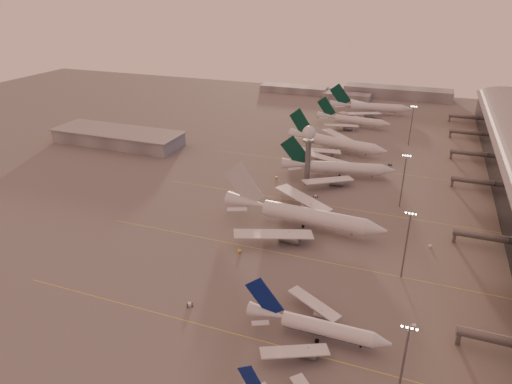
% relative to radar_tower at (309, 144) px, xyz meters
% --- Properties ---
extents(ground, '(700.00, 700.00, 0.00)m').
position_rel_radar_tower_xyz_m(ground, '(-5.00, -120.00, -20.95)').
color(ground, '#5E5C5B').
rests_on(ground, ground).
extents(taxiway_markings, '(180.00, 185.25, 0.02)m').
position_rel_radar_tower_xyz_m(taxiway_markings, '(25.00, -64.00, -20.94)').
color(taxiway_markings, gold).
rests_on(taxiway_markings, ground).
extents(hangar, '(82.00, 27.00, 8.50)m').
position_rel_radar_tower_xyz_m(hangar, '(-125.00, 20.00, -16.63)').
color(hangar, slate).
rests_on(hangar, ground).
extents(radar_tower, '(6.40, 6.40, 31.10)m').
position_rel_radar_tower_xyz_m(radar_tower, '(0.00, 0.00, 0.00)').
color(radar_tower, slate).
rests_on(radar_tower, ground).
extents(mast_a, '(3.60, 0.56, 25.00)m').
position_rel_radar_tower_xyz_m(mast_a, '(53.00, -120.00, -7.21)').
color(mast_a, slate).
rests_on(mast_a, ground).
extents(mast_b, '(3.60, 0.56, 25.00)m').
position_rel_radar_tower_xyz_m(mast_b, '(50.00, -65.00, -7.21)').
color(mast_b, slate).
rests_on(mast_b, ground).
extents(mast_c, '(3.60, 0.56, 25.00)m').
position_rel_radar_tower_xyz_m(mast_c, '(45.00, -10.00, -7.21)').
color(mast_c, slate).
rests_on(mast_c, ground).
extents(mast_d, '(3.60, 0.56, 25.00)m').
position_rel_radar_tower_xyz_m(mast_d, '(43.00, 80.00, -7.21)').
color(mast_d, slate).
rests_on(mast_d, ground).
extents(distant_horizon, '(165.00, 37.50, 9.00)m').
position_rel_radar_tower_xyz_m(distant_horizon, '(-2.38, 205.14, -17.06)').
color(distant_horizon, slate).
rests_on(distant_horizon, ground).
extents(narrowbody_mid, '(41.22, 32.95, 16.12)m').
position_rel_radar_tower_xyz_m(narrowbody_mid, '(30.11, -103.47, -17.69)').
color(narrowbody_mid, silver).
rests_on(narrowbody_mid, ground).
extents(widebody_white, '(68.02, 54.37, 23.91)m').
position_rel_radar_tower_xyz_m(widebody_white, '(9.80, -43.60, -16.80)').
color(widebody_white, silver).
rests_on(widebody_white, ground).
extents(greentail_a, '(57.39, 45.88, 21.10)m').
position_rel_radar_tower_xyz_m(greentail_a, '(12.44, 14.51, -17.22)').
color(greentail_a, silver).
rests_on(greentail_a, ground).
extents(greentail_b, '(61.31, 49.01, 22.55)m').
position_rel_radar_tower_xyz_m(greentail_b, '(3.74, 53.18, -16.97)').
color(greentail_b, silver).
rests_on(greentail_b, ground).
extents(greentail_c, '(52.13, 41.91, 18.95)m').
position_rel_radar_tower_xyz_m(greentail_c, '(4.18, 108.57, -17.60)').
color(greentail_c, silver).
rests_on(greentail_c, ground).
extents(greentail_d, '(61.34, 49.24, 22.34)m').
position_rel_radar_tower_xyz_m(greentail_d, '(10.84, 146.24, -17.00)').
color(greentail_d, silver).
rests_on(greentail_d, ground).
extents(gsv_tug_mid, '(3.93, 4.41, 1.08)m').
position_rel_radar_tower_xyz_m(gsv_tug_mid, '(-9.40, -103.66, -20.39)').
color(gsv_tug_mid, silver).
rests_on(gsv_tug_mid, ground).
extents(gsv_truck_b, '(6.07, 3.44, 2.31)m').
position_rel_radar_tower_xyz_m(gsv_truck_b, '(55.94, -89.52, -19.77)').
color(gsv_truck_b, silver).
rests_on(gsv_truck_b, ground).
extents(gsv_truck_c, '(4.87, 5.26, 2.14)m').
position_rel_radar_tower_xyz_m(gsv_truck_c, '(-6.61, -69.60, -19.86)').
color(gsv_truck_c, gold).
rests_on(gsv_truck_c, ground).
extents(gsv_catering_b, '(4.80, 2.89, 3.67)m').
position_rel_radar_tower_xyz_m(gsv_catering_b, '(58.80, -41.38, -19.11)').
color(gsv_catering_b, silver).
rests_on(gsv_catering_b, ground).
extents(gsv_tug_far, '(3.90, 4.20, 1.03)m').
position_rel_radar_tower_xyz_m(gsv_tug_far, '(7.88, -13.56, -20.42)').
color(gsv_tug_far, silver).
rests_on(gsv_tug_far, ground).
extents(gsv_truck_d, '(1.96, 4.77, 1.89)m').
position_rel_radar_tower_xyz_m(gsv_truck_d, '(-16.30, 2.07, -19.98)').
color(gsv_truck_d, gold).
rests_on(gsv_truck_d, ground).
extents(gsv_tug_hangar, '(4.41, 3.96, 1.08)m').
position_rel_radar_tower_xyz_m(gsv_tug_hangar, '(35.94, 40.72, -20.39)').
color(gsv_tug_hangar, '#5D6063').
rests_on(gsv_tug_hangar, ground).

